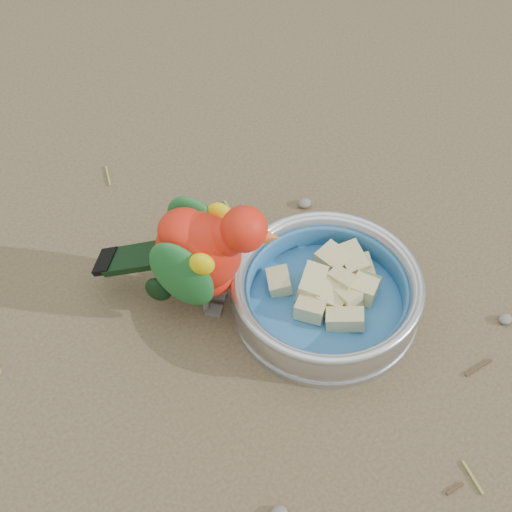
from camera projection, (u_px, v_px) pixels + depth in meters
ground at (334, 361)px, 0.95m from camera, size 60.00×60.00×0.00m
food_bowl at (325, 306)px, 1.00m from camera, size 0.24×0.24×0.02m
bowl_wall at (327, 292)px, 0.97m from camera, size 0.24×0.24×0.04m
fruit_wedges at (326, 295)px, 0.98m from camera, size 0.14×0.14×0.03m
lory_parrot at (202, 259)px, 0.95m from camera, size 0.22×0.22×0.17m
ground_debris at (327, 362)px, 0.95m from camera, size 0.90×0.80×0.01m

